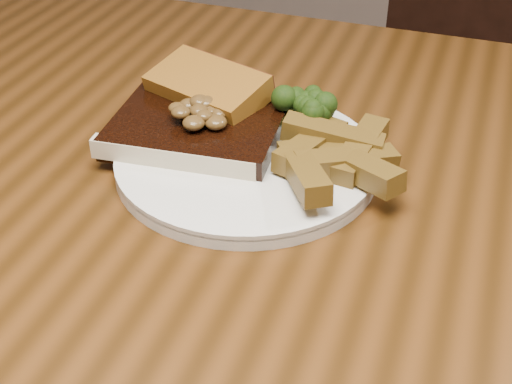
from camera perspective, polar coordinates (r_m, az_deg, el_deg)
dining_table at (r=0.71m, az=0.54°, el=-7.27°), size 1.60×0.90×0.75m
plate at (r=0.70m, az=-0.75°, el=2.41°), size 0.27×0.27×0.01m
steak at (r=0.72m, az=-4.71°, el=5.03°), size 0.17×0.14×0.02m
steak_bone at (r=0.67m, az=-6.58°, el=2.54°), size 0.16×0.03×0.02m
mushroom_pile at (r=0.70m, az=-4.14°, el=6.75°), size 0.06×0.06×0.03m
garlic_bread at (r=0.76m, az=-3.82°, el=7.00°), size 0.14×0.10×0.03m
potato_wedges at (r=0.67m, az=4.89°, el=2.56°), size 0.13×0.13×0.02m
broccoli_cluster at (r=0.72m, az=5.38°, el=5.81°), size 0.07×0.07×0.04m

